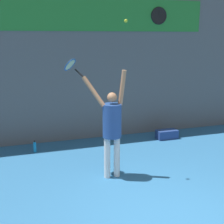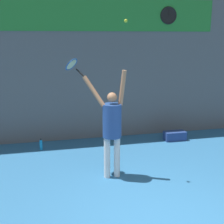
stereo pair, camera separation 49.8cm
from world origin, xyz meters
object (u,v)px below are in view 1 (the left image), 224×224
at_px(tennis_player, 112,125).
at_px(water_bottle, 35,147).
at_px(equipment_bag, 167,134).
at_px(tennis_racket, 71,65).
at_px(scoreboard_clock, 159,16).
at_px(tennis_ball, 126,21).

distance_m(tennis_player, water_bottle, 2.65).
bearing_deg(equipment_bag, tennis_racket, -153.95).
relative_size(scoreboard_clock, tennis_racket, 1.16).
bearing_deg(tennis_ball, tennis_racket, 150.18).
height_order(tennis_player, tennis_racket, tennis_racket).
relative_size(scoreboard_clock, tennis_ball, 7.49).
distance_m(scoreboard_clock, tennis_ball, 3.42).
distance_m(scoreboard_clock, tennis_racket, 3.88).
xyz_separation_m(scoreboard_clock, tennis_ball, (-2.02, -2.74, -0.30)).
height_order(tennis_player, tennis_ball, tennis_ball).
height_order(tennis_racket, water_bottle, tennis_racket).
xyz_separation_m(scoreboard_clock, tennis_racket, (-2.99, -2.18, -1.15)).
distance_m(tennis_player, tennis_racket, 1.46).
height_order(scoreboard_clock, tennis_player, scoreboard_clock).
bearing_deg(equipment_bag, tennis_ball, -135.39).
bearing_deg(tennis_player, tennis_racket, 147.62).
distance_m(scoreboard_clock, tennis_player, 4.19).
distance_m(tennis_ball, equipment_bag, 4.21).
bearing_deg(tennis_racket, equipment_bag, 26.05).
xyz_separation_m(tennis_racket, tennis_ball, (0.97, -0.56, 0.85)).
height_order(tennis_player, equipment_bag, tennis_player).
bearing_deg(equipment_bag, tennis_player, -140.05).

